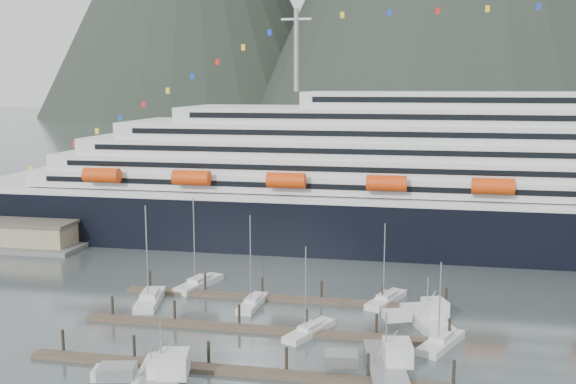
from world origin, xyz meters
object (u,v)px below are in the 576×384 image
Objects in this scene: sailboat_g at (386,300)px; trawler_e at (426,318)px; trawler_a at (150,379)px; cruise_ship at (501,188)px; trawler_d at (384,365)px; sailboat_a at (150,300)px; trawler_b at (161,379)px; sailboat_e at (199,284)px; sailboat_d at (309,331)px; sailboat_h at (441,343)px; sailboat_b at (253,303)px.

trawler_e is (5.68, -8.29, 0.51)m from sailboat_g.
sailboat_g is at bearing -45.31° from trawler_a.
trawler_d is (-18.41, -61.81, -11.08)m from cruise_ship.
sailboat_a is at bearing 123.53° from sailboat_g.
cruise_ship is 16.28× the size of trawler_b.
sailboat_e is 36.72m from trawler_e.
trawler_a is 0.93× the size of trawler_d.
trawler_d is (10.08, -10.13, 0.57)m from sailboat_d.
sailboat_g is 1.10× the size of sailboat_h.
trawler_b is at bearing 177.30° from sailboat_b.
sailboat_a is at bearing 102.41° from sailboat_h.
trawler_a is at bearing -153.17° from sailboat_e.
cruise_ship is at bearing -38.68° from trawler_e.
trawler_d reaches higher than trawler_a.
sailboat_h is at bearing -71.94° from trawler_b.
cruise_ship is 55.25m from sailboat_h.
sailboat_b is 28.24m from sailboat_h.
trawler_b is (-2.97, -27.52, 0.58)m from sailboat_b.
sailboat_b is (15.09, 1.65, -0.04)m from sailboat_a.
cruise_ship is 13.77× the size of sailboat_a.
trawler_d is at bearing -114.99° from sailboat_e.
sailboat_e reaches higher than sailboat_h.
trawler_a is (10.93, -25.86, 0.41)m from sailboat_a.
sailboat_a reaches higher than trawler_e.
sailboat_e is (4.39, 9.15, -0.02)m from sailboat_a.
trawler_d is at bearing -81.65° from trawler_a.
sailboat_h reaches higher than trawler_e.
trawler_d is 1.15× the size of trawler_e.
sailboat_d is at bearing -47.82° from trawler_a.
sailboat_e is 1.33× the size of sailboat_h.
trawler_d reaches higher than trawler_e.
sailboat_a is 28.08m from trawler_a.
sailboat_d is at bearing -129.62° from sailboat_b.
sailboat_e is at bearing 39.02° from trawler_d.
trawler_d is (-6.39, -9.15, 0.55)m from sailboat_h.
sailboat_d reaches higher than trawler_b.
cruise_ship is 65.44m from trawler_d.
trawler_b is 1.11× the size of trawler_e.
trawler_e is (39.58, -1.30, 0.46)m from sailboat_a.
sailboat_b is at bearing 70.42° from sailboat_d.
cruise_ship is 16.93× the size of sailboat_g.
sailboat_b is at bearing 36.11° from trawler_d.
sailboat_h is at bearing -70.76° from trawler_a.
sailboat_b is 1.04× the size of trawler_d.
trawler_e is at bearing -59.74° from trawler_a.
cruise_ship is 61.34m from sailboat_e.
trawler_e is at bearing -93.40° from sailboat_b.
sailboat_d is (24.95, -7.58, -0.06)m from sailboat_a.
trawler_a is 1.07× the size of trawler_e.
cruise_ship is 82.63m from trawler_a.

